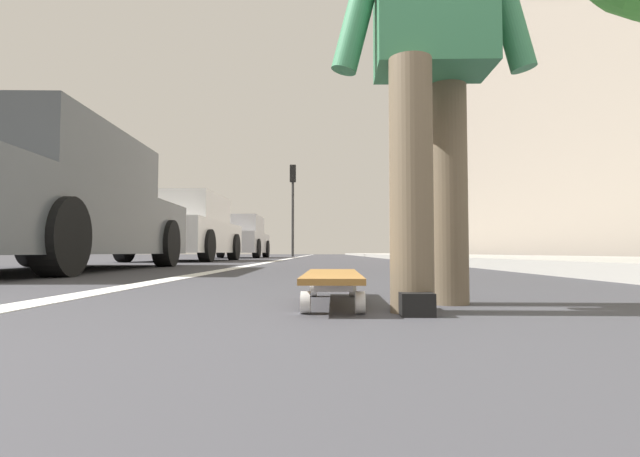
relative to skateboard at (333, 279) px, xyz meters
name	(u,v)px	position (x,y,z in m)	size (l,w,h in m)	color
ground_plane	(326,261)	(8.80, 0.00, -0.09)	(80.00, 80.00, 0.00)	#38383D
lane_stripe_white	(299,257)	(18.80, 1.12, -0.09)	(52.00, 0.16, 0.01)	silver
sidewalk_curb	(416,256)	(16.80, -3.42, -0.03)	(52.00, 3.20, 0.12)	#9E9B93
building_facade	(458,125)	(20.80, -6.18, 6.02)	(40.00, 1.20, 12.23)	gray
skateboard	(333,279)	(0.00, 0.00, 0.00)	(0.84, 0.22, 0.11)	white
skater_person	(432,40)	(-0.15, -0.35, 0.84)	(0.46, 0.72, 1.64)	brown
parked_car_near	(43,204)	(3.32, 3.01, 0.61)	(4.62, 2.08, 1.47)	#4C5156
parked_car_mid	(185,229)	(9.27, 3.20, 0.62)	(4.15, 1.99, 1.49)	silver
parked_car_far	(237,238)	(15.75, 3.17, 0.62)	(4.18, 1.97, 1.48)	#B7B7BC
traffic_light	(293,193)	(21.07, 1.52, 2.87)	(0.33, 0.28, 4.29)	#2D2D2D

